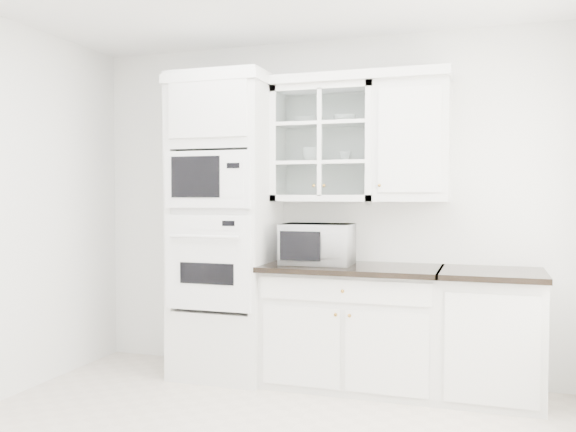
% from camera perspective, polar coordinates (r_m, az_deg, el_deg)
% --- Properties ---
extents(room_shell, '(4.00, 3.50, 2.70)m').
position_cam_1_polar(room_shell, '(3.71, -1.53, 7.08)').
color(room_shell, white).
rests_on(room_shell, ground).
extents(oven_column, '(0.76, 0.68, 2.40)m').
position_cam_1_polar(oven_column, '(4.90, -5.89, -0.95)').
color(oven_column, silver).
rests_on(oven_column, ground).
extents(base_cabinet_run, '(1.32, 0.67, 0.92)m').
position_cam_1_polar(base_cabinet_run, '(4.71, 6.01, -10.13)').
color(base_cabinet_run, silver).
rests_on(base_cabinet_run, ground).
extents(extra_base_cabinet, '(0.72, 0.67, 0.92)m').
position_cam_1_polar(extra_base_cabinet, '(4.61, 18.48, -10.49)').
color(extra_base_cabinet, silver).
rests_on(extra_base_cabinet, ground).
extents(upper_cabinet_glass, '(0.80, 0.33, 0.90)m').
position_cam_1_polar(upper_cabinet_glass, '(4.81, 3.49, 6.76)').
color(upper_cabinet_glass, silver).
rests_on(upper_cabinet_glass, room_shell).
extents(upper_cabinet_solid, '(0.55, 0.33, 0.90)m').
position_cam_1_polar(upper_cabinet_solid, '(4.68, 11.56, 6.85)').
color(upper_cabinet_solid, silver).
rests_on(upper_cabinet_solid, room_shell).
extents(crown_molding, '(2.14, 0.38, 0.07)m').
position_cam_1_polar(crown_molding, '(4.88, 2.20, 12.44)').
color(crown_molding, white).
rests_on(crown_molding, room_shell).
extents(countertop_microwave, '(0.55, 0.46, 0.31)m').
position_cam_1_polar(countertop_microwave, '(4.67, 2.82, -2.62)').
color(countertop_microwave, white).
rests_on(countertop_microwave, base_cabinet_run).
extents(bowl_a, '(0.26, 0.26, 0.05)m').
position_cam_1_polar(bowl_a, '(4.87, 1.87, 8.91)').
color(bowl_a, white).
rests_on(bowl_a, upper_cabinet_glass).
extents(bowl_b, '(0.19, 0.19, 0.06)m').
position_cam_1_polar(bowl_b, '(4.78, 5.36, 9.04)').
color(bowl_b, white).
rests_on(bowl_b, upper_cabinet_glass).
extents(cup_a, '(0.17, 0.17, 0.11)m').
position_cam_1_polar(cup_a, '(4.82, 2.22, 5.74)').
color(cup_a, white).
rests_on(cup_a, upper_cabinet_glass).
extents(cup_b, '(0.10, 0.10, 0.08)m').
position_cam_1_polar(cup_b, '(4.78, 5.37, 5.58)').
color(cup_b, white).
rests_on(cup_b, upper_cabinet_glass).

